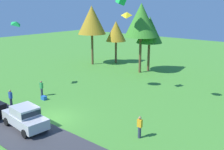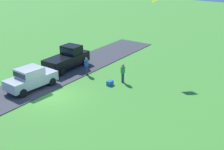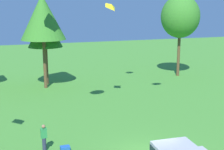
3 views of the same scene
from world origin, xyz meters
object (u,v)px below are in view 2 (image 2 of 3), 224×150
(car_pickup_far_end, at_px, (68,58))
(car_sedan_near_entrance, at_px, (31,78))
(cooler_box, at_px, (110,83))
(person_beside_suv, at_px, (86,66))
(person_on_lawn, at_px, (123,73))

(car_pickup_far_end, distance_m, car_sedan_near_entrance, 5.65)
(cooler_box, bearing_deg, car_pickup_far_end, -100.94)
(car_sedan_near_entrance, height_order, cooler_box, car_sedan_near_entrance)
(car_sedan_near_entrance, xyz_separation_m, cooler_box, (-4.45, 4.91, -0.84))
(person_beside_suv, bearing_deg, cooler_box, 76.41)
(car_sedan_near_entrance, height_order, person_beside_suv, car_sedan_near_entrance)
(person_on_lawn, relative_size, person_beside_suv, 1.00)
(person_on_lawn, bearing_deg, cooler_box, -26.92)
(car_sedan_near_entrance, height_order, person_on_lawn, car_sedan_near_entrance)
(car_pickup_far_end, distance_m, cooler_box, 6.02)
(car_pickup_far_end, relative_size, person_on_lawn, 2.95)
(cooler_box, bearing_deg, car_sedan_near_entrance, -47.82)
(car_pickup_far_end, height_order, person_beside_suv, car_pickup_far_end)
(person_beside_suv, relative_size, cooler_box, 3.05)
(person_on_lawn, xyz_separation_m, person_beside_suv, (0.37, -3.79, 0.00))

